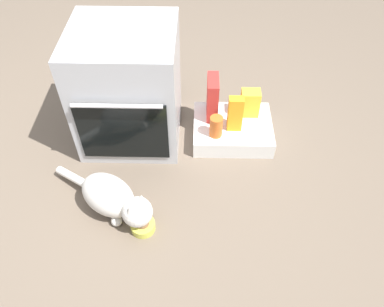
# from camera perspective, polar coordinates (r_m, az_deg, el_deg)

# --- Properties ---
(ground) EXTENTS (8.00, 8.00, 0.00)m
(ground) POSITION_cam_1_polar(r_m,az_deg,el_deg) (2.31, -9.67, -4.04)
(ground) COLOR #6B5B4C
(oven) EXTENTS (0.60, 0.63, 0.73)m
(oven) POSITION_cam_1_polar(r_m,az_deg,el_deg) (2.35, -9.61, 9.74)
(oven) COLOR #B7BABF
(oven) RESTS_ON ground
(pantry_cabinet) EXTENTS (0.51, 0.41, 0.11)m
(pantry_cabinet) POSITION_cam_1_polar(r_m,az_deg,el_deg) (2.50, 6.08, 3.66)
(pantry_cabinet) COLOR white
(pantry_cabinet) RESTS_ON ground
(food_bowl) EXTENTS (0.13, 0.13, 0.08)m
(food_bowl) POSITION_cam_1_polar(r_m,az_deg,el_deg) (2.08, -7.41, -10.71)
(food_bowl) COLOR #D1D14C
(food_bowl) RESTS_ON ground
(cat) EXTENTS (0.62, 0.45, 0.24)m
(cat) POSITION_cam_1_polar(r_m,az_deg,el_deg) (2.09, -11.74, -6.61)
(cat) COLOR silver
(cat) RESTS_ON ground
(cereal_box) EXTENTS (0.07, 0.18, 0.28)m
(cereal_box) POSITION_cam_1_polar(r_m,az_deg,el_deg) (2.42, 3.11, 8.40)
(cereal_box) COLOR #B72D28
(cereal_box) RESTS_ON pantry_cabinet
(juice_carton) EXTENTS (0.09, 0.06, 0.24)m
(juice_carton) POSITION_cam_1_polar(r_m,az_deg,el_deg) (2.35, 6.53, 5.96)
(juice_carton) COLOR orange
(juice_carton) RESTS_ON pantry_cabinet
(snack_bag) EXTENTS (0.12, 0.09, 0.18)m
(snack_bag) POSITION_cam_1_polar(r_m,az_deg,el_deg) (2.49, 8.73, 7.55)
(snack_bag) COLOR yellow
(snack_bag) RESTS_ON pantry_cabinet
(sauce_jar) EXTENTS (0.08, 0.08, 0.14)m
(sauce_jar) POSITION_cam_1_polar(r_m,az_deg,el_deg) (2.33, 3.65, 4.09)
(sauce_jar) COLOR #D16023
(sauce_jar) RESTS_ON pantry_cabinet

